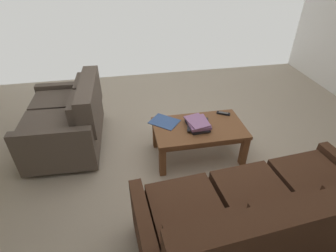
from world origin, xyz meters
The scene contains 7 objects.
ground_plane centered at (0.00, 0.00, 0.00)m, with size 5.84×5.08×0.01m, color tan.
sofa_main centered at (-0.31, 1.17, 0.36)m, with size 1.94×0.98×0.83m.
loveseat_near centered at (1.31, -0.55, 0.36)m, with size 0.88×1.21×0.83m.
coffee_table centered at (-0.17, -0.06, 0.34)m, with size 1.02×0.59×0.41m.
book_stack centered at (-0.15, -0.06, 0.45)m, with size 0.30×0.33×0.09m.
tv_remote centered at (-0.53, -0.26, 0.42)m, with size 0.16×0.11×0.02m.
loose_magazine centered at (0.20, -0.22, 0.41)m, with size 0.24×0.31×0.01m, color #385693.
Camera 1 is at (0.62, 2.29, 2.12)m, focal length 28.42 mm.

